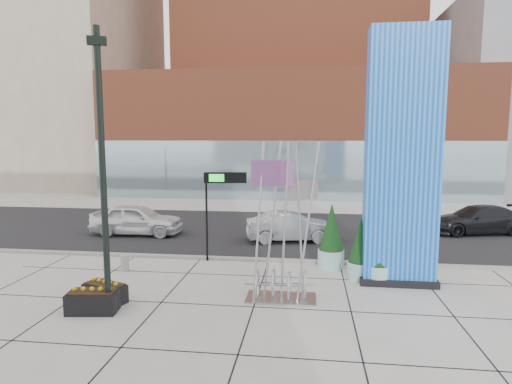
# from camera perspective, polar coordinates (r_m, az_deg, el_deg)

# --- Properties ---
(ground) EXTENTS (160.00, 160.00, 0.00)m
(ground) POSITION_cam_1_polar(r_m,az_deg,el_deg) (14.94, -3.72, -13.42)
(ground) COLOR #9E9991
(ground) RESTS_ON ground
(street_asphalt) EXTENTS (80.00, 12.00, 0.02)m
(street_asphalt) POSITION_cam_1_polar(r_m,az_deg,el_deg) (24.44, 0.69, -5.16)
(street_asphalt) COLOR black
(street_asphalt) RESTS_ON ground
(curb_edge) EXTENTS (80.00, 0.30, 0.12)m
(curb_edge) POSITION_cam_1_polar(r_m,az_deg,el_deg) (18.66, -1.40, -8.95)
(curb_edge) COLOR gray
(curb_edge) RESTS_ON ground
(tower_podium) EXTENTS (34.00, 10.00, 11.00)m
(tower_podium) POSITION_cam_1_polar(r_m,az_deg,el_deg) (40.75, 4.80, 7.58)
(tower_podium) COLOR #9A462C
(tower_podium) RESTS_ON ground
(tower_glass_front) EXTENTS (34.00, 0.60, 5.00)m
(tower_glass_front) POSITION_cam_1_polar(r_m,az_deg,el_deg) (36.06, 4.44, 2.85)
(tower_glass_front) COLOR #8CA5B2
(tower_glass_front) RESTS_ON ground
(building_beige_left) EXTENTS (18.00, 20.00, 34.00)m
(building_beige_left) POSITION_cam_1_polar(r_m,az_deg,el_deg) (56.88, -24.71, 18.54)
(building_beige_left) COLOR gray
(building_beige_left) RESTS_ON ground
(blue_pylon) EXTENTS (2.72, 1.23, 9.05)m
(blue_pylon) POSITION_cam_1_polar(r_m,az_deg,el_deg) (15.97, 18.87, 3.64)
(blue_pylon) COLOR #0C4DBA
(blue_pylon) RESTS_ON ground
(lamp_post) EXTENTS (0.57, 0.46, 8.37)m
(lamp_post) POSITION_cam_1_polar(r_m,az_deg,el_deg) (13.24, -19.60, -1.18)
(lamp_post) COLOR black
(lamp_post) RESTS_ON ground
(public_art_sculpture) EXTENTS (2.29, 1.16, 5.19)m
(public_art_sculpture) POSITION_cam_1_polar(r_m,az_deg,el_deg) (14.07, 3.48, -8.89)
(public_art_sculpture) COLOR #AFB1B4
(public_art_sculpture) RESTS_ON ground
(concrete_bollard) EXTENTS (0.33, 0.33, 0.64)m
(concrete_bollard) POSITION_cam_1_polar(r_m,az_deg,el_deg) (17.99, -17.08, -9.03)
(concrete_bollard) COLOR gray
(concrete_bollard) RESTS_ON ground
(overhead_street_sign) EXTENTS (1.80, 0.37, 3.82)m
(overhead_street_sign) POSITION_cam_1_polar(r_m,az_deg,el_deg) (18.00, -4.65, 0.89)
(overhead_street_sign) COLOR black
(overhead_street_sign) RESTS_ON ground
(round_planter_east) EXTENTS (0.94, 0.94, 2.36)m
(round_planter_east) POSITION_cam_1_polar(r_m,az_deg,el_deg) (16.54, 13.72, -7.51)
(round_planter_east) COLOR #95C9C6
(round_planter_east) RESTS_ON ground
(round_planter_mid) EXTENTS (0.99, 0.99, 2.47)m
(round_planter_mid) POSITION_cam_1_polar(r_m,az_deg,el_deg) (16.25, 16.00, -7.64)
(round_planter_mid) COLOR #95C9C6
(round_planter_mid) RESTS_ON ground
(round_planter_west) EXTENTS (1.06, 1.06, 2.66)m
(round_planter_west) POSITION_cam_1_polar(r_m,az_deg,el_deg) (17.69, 10.01, -5.96)
(round_planter_west) COLOR #95C9C6
(round_planter_west) RESTS_ON ground
(box_planter_north) EXTENTS (1.55, 0.90, 0.81)m
(box_planter_north) POSITION_cam_1_polar(r_m,az_deg,el_deg) (14.25, -20.96, -13.36)
(box_planter_north) COLOR black
(box_planter_north) RESTS_ON ground
(box_planter_south) EXTENTS (1.53, 1.13, 0.76)m
(box_planter_south) POSITION_cam_1_polar(r_m,az_deg,el_deg) (14.92, -19.49, -12.44)
(box_planter_south) COLOR black
(box_planter_south) RESTS_ON ground
(car_white_west) EXTENTS (4.95, 2.07, 1.67)m
(car_white_west) POSITION_cam_1_polar(r_m,az_deg,el_deg) (24.21, -15.61, -3.55)
(car_white_west) COLOR white
(car_white_west) RESTS_ON ground
(car_silver_mid) EXTENTS (4.73, 2.41, 1.49)m
(car_silver_mid) POSITION_cam_1_polar(r_m,az_deg,el_deg) (21.92, 4.65, -4.67)
(car_silver_mid) COLOR #A3A5AB
(car_silver_mid) RESTS_ON ground
(car_dark_east) EXTENTS (5.61, 3.19, 1.53)m
(car_dark_east) POSITION_cam_1_polar(r_m,az_deg,el_deg) (26.59, 27.41, -3.30)
(car_dark_east) COLOR black
(car_dark_east) RESTS_ON ground
(traffic_signal) EXTENTS (0.15, 0.18, 4.10)m
(traffic_signal) POSITION_cam_1_polar(r_m,az_deg,el_deg) (32.38, -19.87, 1.58)
(traffic_signal) COLOR black
(traffic_signal) RESTS_ON ground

